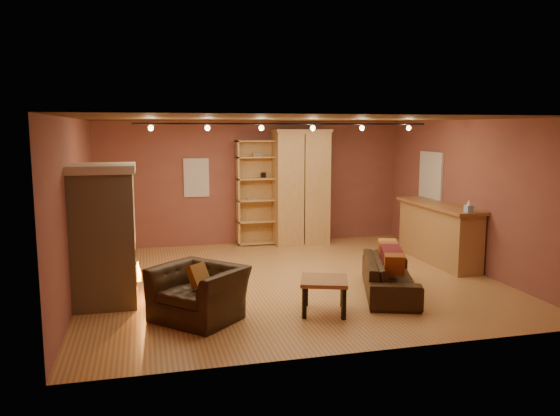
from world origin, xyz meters
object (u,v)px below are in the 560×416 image
object	(u,v)px
loveseat	(390,269)
armoire	(301,187)
bar_counter	(438,233)
fireplace	(105,235)
coffee_table	(324,284)
bookcase	(257,192)
armchair	(199,284)

from	to	relation	value
loveseat	armoire	bearing A→B (deg)	23.73
bar_counter	fireplace	bearing A→B (deg)	-169.60
coffee_table	fireplace	bearing A→B (deg)	158.80
loveseat	coffee_table	bearing A→B (deg)	134.28
bookcase	bar_counter	xyz separation A→B (m)	(3.13, -2.58, -0.62)
armoire	armchair	bearing A→B (deg)	-121.62
fireplace	armoire	world-z (taller)	armoire
coffee_table	armoire	bearing A→B (deg)	77.89
fireplace	armoire	distance (m)	5.39
bar_counter	armchair	size ratio (longest dim) A/B	1.82
armoire	coffee_table	distance (m)	4.89
bookcase	armchair	distance (m)	5.13
armoire	loveseat	bearing A→B (deg)	-85.73
fireplace	loveseat	xyz separation A→B (m)	(4.38, -0.58, -0.66)
armoire	fireplace	bearing A→B (deg)	-139.23
bookcase	loveseat	xyz separation A→B (m)	(1.28, -4.31, -0.81)
fireplace	bookcase	size ratio (longest dim) A/B	0.89
fireplace	bookcase	xyz separation A→B (m)	(3.11, 3.72, 0.15)
armoire	armchair	size ratio (longest dim) A/B	1.96
loveseat	coffee_table	size ratio (longest dim) A/B	2.44
fireplace	bar_counter	size ratio (longest dim) A/B	0.87
bar_counter	armchair	bearing A→B (deg)	-156.43
loveseat	armchair	size ratio (longest dim) A/B	1.53
fireplace	bar_counter	bearing A→B (deg)	10.40
fireplace	loveseat	bearing A→B (deg)	-7.56
bookcase	coffee_table	size ratio (longest dim) A/B	2.83
coffee_table	bar_counter	bearing A→B (deg)	36.35
armoire	armchair	xyz separation A→B (m)	(-2.79, -4.53, -0.81)
bookcase	armchair	bearing A→B (deg)	-111.01
bookcase	loveseat	bearing A→B (deg)	-73.50
armoire	bar_counter	bearing A→B (deg)	-47.62
bookcase	fireplace	bearing A→B (deg)	-129.84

